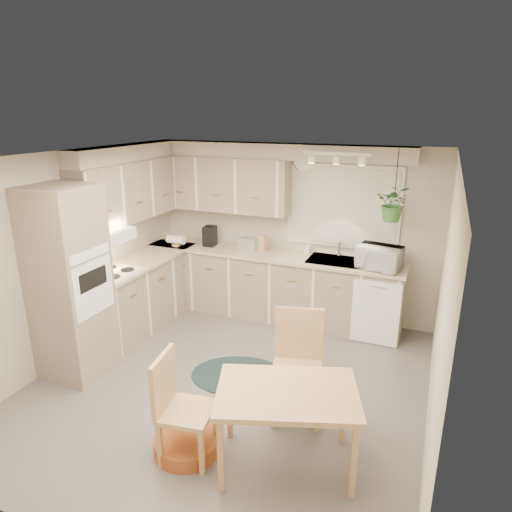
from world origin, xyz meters
name	(u,v)px	position (x,y,z in m)	size (l,w,h in m)	color
floor	(228,384)	(0.00, 0.00, 0.00)	(4.20, 4.20, 0.00)	#656059
ceiling	(224,158)	(0.00, 0.00, 2.40)	(4.20, 4.20, 0.00)	white
wall_back	(292,231)	(0.00, 2.10, 1.20)	(4.00, 0.04, 2.40)	#B9B098
wall_front	(71,398)	(0.00, -2.10, 1.20)	(4.00, 0.04, 2.40)	#B9B098
wall_left	(70,257)	(-2.00, 0.00, 1.20)	(0.04, 4.20, 2.40)	#B9B098
wall_right	(441,313)	(2.00, 0.00, 1.20)	(0.04, 4.20, 2.40)	#B9B098
base_cab_left	(142,294)	(-1.70, 0.88, 0.45)	(0.60, 1.85, 0.90)	gray
base_cab_back	(270,286)	(-0.20, 1.80, 0.45)	(3.60, 0.60, 0.90)	gray
counter_left	(140,261)	(-1.69, 0.88, 0.92)	(0.64, 1.89, 0.04)	beige
counter_back	(270,254)	(-0.20, 1.79, 0.92)	(3.64, 0.64, 0.04)	beige
oven_stack	(70,284)	(-1.68, -0.38, 1.05)	(0.65, 0.65, 2.10)	gray
wall_oven_face	(94,288)	(-1.35, -0.38, 1.05)	(0.02, 0.56, 0.58)	white
upper_cab_left	(132,190)	(-1.82, 1.00, 1.83)	(0.35, 2.00, 0.75)	gray
upper_cab_back	(221,184)	(-1.00, 1.93, 1.83)	(2.00, 0.35, 0.75)	gray
soffit_left	(127,153)	(-1.85, 1.00, 2.30)	(0.30, 2.00, 0.20)	#B9B098
soffit_back	(276,151)	(-0.20, 1.95, 2.30)	(3.60, 0.30, 0.20)	#B9B098
cooktop	(112,273)	(-1.68, 0.30, 0.94)	(0.52, 0.58, 0.02)	white
range_hood	(107,236)	(-1.70, 0.30, 1.40)	(0.40, 0.60, 0.14)	white
window_blinds	(342,207)	(0.70, 2.07, 1.60)	(1.40, 0.02, 1.00)	silver
window_frame	(343,207)	(0.70, 2.08, 1.60)	(1.50, 0.02, 1.10)	beige
sink	(335,264)	(0.70, 1.80, 0.90)	(0.70, 0.48, 0.10)	#A5A8AD
dishwasher_front	(375,313)	(1.30, 1.49, 0.42)	(0.58, 0.01, 0.83)	white
track_light_bar	(337,154)	(0.70, 1.55, 2.33)	(0.80, 0.04, 0.04)	white
wall_clock	(304,160)	(0.15, 2.07, 2.18)	(0.30, 0.30, 0.03)	gold
dining_table	(286,428)	(0.94, -0.85, 0.35)	(1.12, 0.74, 0.70)	tan
chair_left	(187,409)	(0.15, -1.08, 0.47)	(0.44, 0.44, 0.94)	tan
chair_back	(297,368)	(0.83, -0.22, 0.52)	(0.48, 0.48, 1.04)	tan
braided_rug	(239,375)	(0.03, 0.20, 0.01)	(1.07, 0.80, 0.01)	black
pet_bed	(187,444)	(0.10, -1.03, 0.07)	(0.57, 0.57, 0.13)	#9F5B1F
microwave	(380,255)	(1.27, 1.70, 1.12)	(0.52, 0.29, 0.35)	white
soap_bottle	(308,251)	(0.28, 1.95, 0.98)	(0.08, 0.17, 0.08)	white
hanging_plant	(394,207)	(1.38, 1.70, 1.72)	(0.39, 0.43, 0.34)	#376D2B
coffee_maker	(210,236)	(-1.14, 1.80, 1.08)	(0.16, 0.20, 0.29)	black
toaster	(249,244)	(-0.53, 1.82, 1.02)	(0.28, 0.16, 0.17)	#A5A8AD
knife_block	(263,243)	(-0.34, 1.85, 1.06)	(0.10, 0.10, 0.23)	tan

